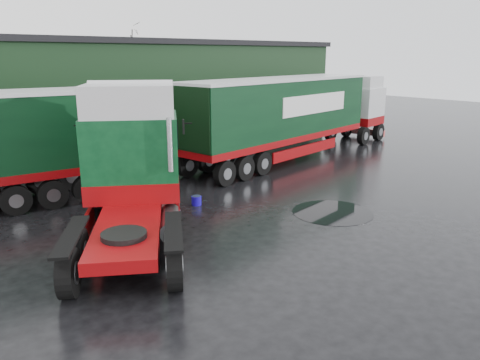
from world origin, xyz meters
name	(u,v)px	position (x,y,z in m)	size (l,w,h in m)	color
ground	(275,262)	(0.00, 0.00, 0.00)	(100.00, 100.00, 0.00)	black
warehouse	(71,94)	(2.00, 20.00, 3.16)	(32.40, 12.40, 6.30)	black
hero_tractor	(127,171)	(-2.58, 3.25, 2.31)	(3.16, 7.45, 4.63)	#0A3F1D
lorry_right	(279,120)	(8.75, 9.00, 2.18)	(2.87, 16.58, 4.36)	silver
wash_bucket	(196,201)	(1.18, 5.50, 0.17)	(0.37, 0.37, 0.34)	#1708B5
tree_back_b	(121,75)	(10.00, 30.00, 3.75)	(4.40, 4.40, 7.50)	black
puddle_1	(332,212)	(4.45, 1.72, 0.00)	(2.87, 2.87, 0.01)	black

